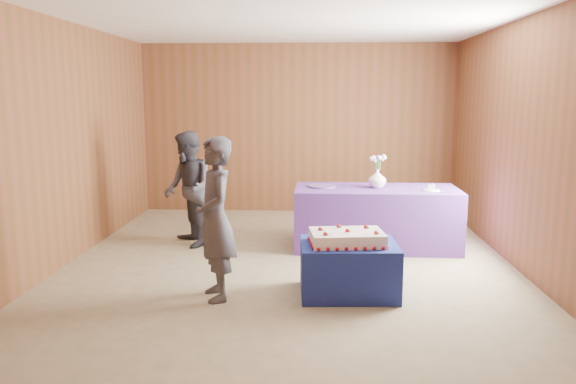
# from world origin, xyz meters

# --- Properties ---
(ground) EXTENTS (6.00, 6.00, 0.00)m
(ground) POSITION_xyz_m (0.00, 0.00, 0.00)
(ground) COLOR gray
(ground) RESTS_ON ground
(room_shell) EXTENTS (5.04, 6.04, 2.72)m
(room_shell) POSITION_xyz_m (0.00, 0.00, 1.80)
(room_shell) COLOR brown
(room_shell) RESTS_ON ground
(cake_table) EXTENTS (0.93, 0.74, 0.50)m
(cake_table) POSITION_xyz_m (0.61, -0.92, 0.25)
(cake_table) COLOR navy
(cake_table) RESTS_ON ground
(serving_table) EXTENTS (2.01, 0.93, 0.75)m
(serving_table) POSITION_xyz_m (1.05, 0.79, 0.38)
(serving_table) COLOR #603084
(serving_table) RESTS_ON ground
(sheet_cake) EXTENTS (0.76, 0.56, 0.16)m
(sheet_cake) POSITION_xyz_m (0.59, -0.96, 0.56)
(sheet_cake) COLOR silver
(sheet_cake) RESTS_ON cake_table
(vase) EXTENTS (0.24, 0.24, 0.23)m
(vase) POSITION_xyz_m (1.05, 0.82, 0.86)
(vase) COLOR silver
(vase) RESTS_ON serving_table
(flower_spray) EXTENTS (0.21, 0.22, 0.17)m
(flower_spray) POSITION_xyz_m (1.05, 0.82, 1.12)
(flower_spray) COLOR #276228
(flower_spray) RESTS_ON vase
(platter) EXTENTS (0.38, 0.38, 0.02)m
(platter) POSITION_xyz_m (0.37, 0.85, 0.76)
(platter) COLOR #5D458B
(platter) RESTS_ON serving_table
(plate) EXTENTS (0.21, 0.21, 0.01)m
(plate) POSITION_xyz_m (1.68, 0.62, 0.76)
(plate) COLOR white
(plate) RESTS_ON serving_table
(cake_slice) EXTENTS (0.09, 0.08, 0.09)m
(cake_slice) POSITION_xyz_m (1.68, 0.62, 0.80)
(cake_slice) COLOR silver
(cake_slice) RESTS_ON plate
(knife) EXTENTS (0.26, 0.05, 0.00)m
(knife) POSITION_xyz_m (1.77, 0.50, 0.75)
(knife) COLOR #BABABF
(knife) RESTS_ON serving_table
(guest_left) EXTENTS (0.54, 0.64, 1.51)m
(guest_left) POSITION_xyz_m (-0.62, -1.09, 0.76)
(guest_left) COLOR #3B3B46
(guest_left) RESTS_ON ground
(guest_right) EXTENTS (0.82, 0.88, 1.45)m
(guest_right) POSITION_xyz_m (-1.30, 0.75, 0.73)
(guest_right) COLOR #31303A
(guest_right) RESTS_ON ground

